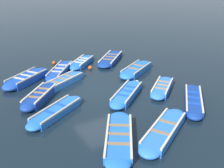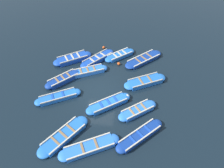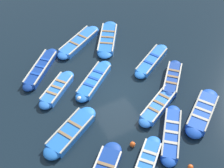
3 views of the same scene
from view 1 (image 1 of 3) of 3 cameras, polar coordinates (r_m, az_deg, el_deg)
name	(u,v)px [view 1 (image 1 of 3)]	position (r m, az deg, el deg)	size (l,w,h in m)	color
ground_plane	(100,92)	(14.30, -2.54, -1.85)	(120.00, 120.00, 0.00)	black
boat_outer_left	(56,112)	(12.35, -12.07, -5.91)	(3.39, 2.37, 0.38)	blue
boat_broadside	(193,101)	(13.63, 17.30, -3.49)	(3.14, 3.18, 0.40)	navy
boat_far_corner	(60,71)	(17.25, -11.27, 2.86)	(2.89, 3.32, 0.40)	#1947B7
boat_outer_right	(127,94)	(13.75, 3.27, -2.14)	(3.29, 2.76, 0.40)	blue
boat_centre	(162,88)	(14.72, 10.90, -0.78)	(2.88, 2.51, 0.39)	blue
boat_end_of_row	(164,131)	(10.95, 11.27, -9.92)	(3.79, 2.63, 0.39)	blue
boat_near_quay	(137,70)	(17.13, 5.36, 3.14)	(3.58, 2.54, 0.43)	blue
boat_alongside	(40,96)	(13.91, -15.43, -2.58)	(2.71, 2.82, 0.45)	navy
boat_drifting	(63,82)	(15.48, -10.56, 0.51)	(3.38, 2.22, 0.41)	blue
boat_tucked	(111,59)	(19.32, -0.29, 5.53)	(3.50, 3.41, 0.37)	navy
boat_inner_gap	(82,62)	(18.61, -6.55, 4.69)	(2.81, 2.62, 0.39)	blue
boat_stern_in	(119,137)	(10.39, 1.50, -11.53)	(2.91, 3.76, 0.36)	blue
boat_bow_out	(27,79)	(16.38, -18.05, 1.13)	(3.44, 2.78, 0.47)	#1947B7
buoy_orange_near	(90,68)	(17.62, -4.78, 3.57)	(0.27, 0.27, 0.27)	#E05119
buoy_yellow_far	(137,83)	(15.11, 5.42, 0.20)	(0.34, 0.34, 0.34)	silver
buoy_white_drifting	(54,63)	(19.00, -12.53, 4.55)	(0.25, 0.25, 0.25)	#E05119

